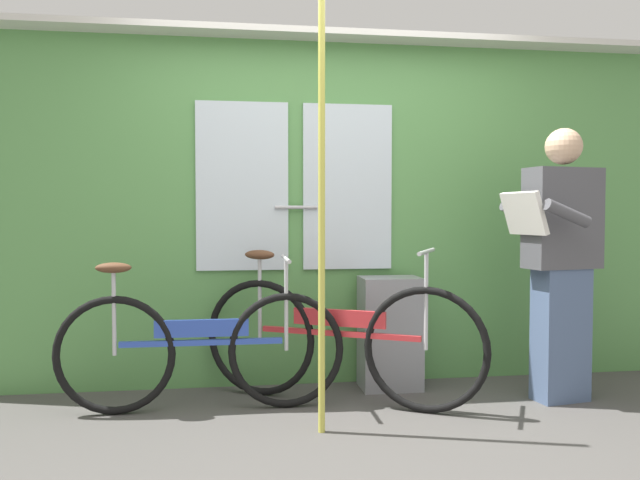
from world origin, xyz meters
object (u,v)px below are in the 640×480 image
(passenger_reading_newspaper, at_px, (561,258))
(handrail_pole, at_px, (322,214))
(bicycle_near_door, at_px, (200,349))
(trash_bin_by_wall, at_px, (390,333))
(bicycle_leaning_behind, at_px, (338,339))

(passenger_reading_newspaper, distance_m, handrail_pole, 1.58)
(bicycle_near_door, relative_size, handrail_pole, 0.73)
(handrail_pole, bearing_deg, trash_bin_by_wall, 53.52)
(bicycle_leaning_behind, xyz_separation_m, trash_bin_by_wall, (0.40, 0.28, -0.02))
(passenger_reading_newspaper, distance_m, trash_bin_by_wall, 1.16)
(bicycle_leaning_behind, xyz_separation_m, passenger_reading_newspaper, (1.35, -0.13, 0.49))
(passenger_reading_newspaper, bearing_deg, bicycle_leaning_behind, -16.05)
(passenger_reading_newspaper, xyz_separation_m, handrail_pole, (-1.52, -0.35, 0.26))
(bicycle_near_door, height_order, handrail_pole, handrail_pole)
(passenger_reading_newspaper, xyz_separation_m, trash_bin_by_wall, (-0.96, 0.41, -0.51))
(bicycle_near_door, bearing_deg, handrail_pole, -34.32)
(bicycle_near_door, distance_m, trash_bin_by_wall, 1.25)
(passenger_reading_newspaper, relative_size, handrail_pole, 0.73)
(handrail_pole, bearing_deg, passenger_reading_newspaper, 12.90)
(passenger_reading_newspaper, bearing_deg, handrail_pole, 2.38)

